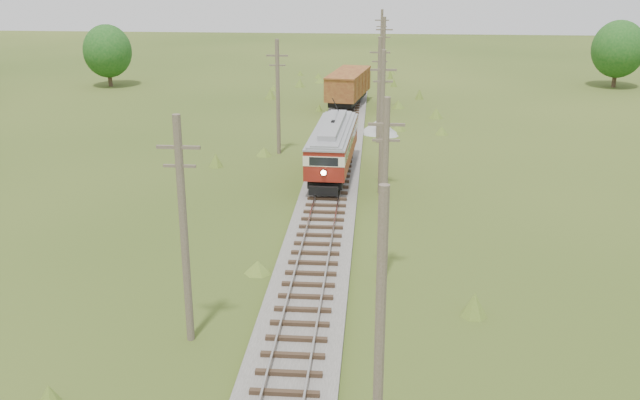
{
  "coord_description": "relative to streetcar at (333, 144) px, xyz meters",
  "views": [
    {
      "loc": [
        2.85,
        -12.25,
        14.28
      ],
      "look_at": [
        0.0,
        23.17,
        2.1
      ],
      "focal_mm": 40.0,
      "sensor_mm": 36.0,
      "label": 1
    }
  ],
  "objects": [
    {
      "name": "railbed_main",
      "position": [
        0.0,
        0.03,
        -2.2
      ],
      "size": [
        3.6,
        96.0,
        0.57
      ],
      "color": "#605B54",
      "rests_on": "ground"
    },
    {
      "name": "utility_pole_r_5",
      "position": [
        3.4,
        23.03,
        2.18
      ],
      "size": [
        1.6,
        0.3,
        8.9
      ],
      "color": "brown",
      "rests_on": "ground"
    },
    {
      "name": "utility_pole_r_2",
      "position": [
        3.3,
        -15.97,
        2.03
      ],
      "size": [
        1.6,
        0.3,
        8.6
      ],
      "color": "brown",
      "rests_on": "ground"
    },
    {
      "name": "streetcar",
      "position": [
        0.0,
        0.0,
        0.0
      ],
      "size": [
        2.99,
        11.06,
        5.02
      ],
      "rotation": [
        0.0,
        0.0,
        -0.04
      ],
      "color": "black",
      "rests_on": "ground"
    },
    {
      "name": "gondola",
      "position": [
        0.0,
        24.08,
        -0.22
      ],
      "size": [
        4.34,
        9.36,
        2.99
      ],
      "rotation": [
        0.0,
        0.0,
        -0.16
      ],
      "color": "black",
      "rests_on": "ground"
    },
    {
      "name": "tree_mid_a",
      "position": [
        -28.0,
        34.03,
        1.62
      ],
      "size": [
        5.46,
        5.46,
        7.03
      ],
      "color": "#38281C",
      "rests_on": "ground"
    },
    {
      "name": "utility_pole_r_3",
      "position": [
        3.2,
        -2.97,
        2.23
      ],
      "size": [
        1.6,
        0.3,
        9.0
      ],
      "color": "brown",
      "rests_on": "ground"
    },
    {
      "name": "utility_pole_r_6",
      "position": [
        3.2,
        36.03,
        2.08
      ],
      "size": [
        1.6,
        0.3,
        8.7
      ],
      "color": "brown",
      "rests_on": "ground"
    },
    {
      "name": "utility_pole_l_b",
      "position": [
        -4.5,
        6.03,
        2.03
      ],
      "size": [
        1.6,
        0.3,
        8.6
      ],
      "color": "brown",
      "rests_on": "ground"
    },
    {
      "name": "utility_pole_l_a",
      "position": [
        -4.2,
        -21.97,
        2.23
      ],
      "size": [
        1.6,
        0.3,
        9.0
      ],
      "color": "brown",
      "rests_on": "ground"
    },
    {
      "name": "utility_pole_r_4",
      "position": [
        3.0,
        10.03,
        1.93
      ],
      "size": [
        1.6,
        0.3,
        8.4
      ],
      "color": "brown",
      "rests_on": "ground"
    },
    {
      "name": "gravel_pile",
      "position": [
        3.18,
        13.24,
        -1.84
      ],
      "size": [
        3.28,
        3.48,
        1.19
      ],
      "color": "gray",
      "rests_on": "ground"
    },
    {
      "name": "utility_pole_r_1",
      "position": [
        3.1,
        -28.97,
        2.0
      ],
      "size": [
        0.3,
        0.3,
        8.8
      ],
      "color": "brown",
      "rests_on": "ground"
    },
    {
      "name": "tree_mid_b",
      "position": [
        30.0,
        38.03,
        1.94
      ],
      "size": [
        5.88,
        5.88,
        7.57
      ],
      "color": "#38281C",
      "rests_on": "ground"
    }
  ]
}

